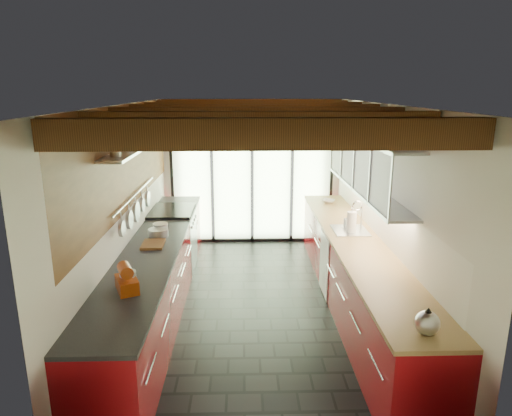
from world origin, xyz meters
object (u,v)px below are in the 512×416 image
object	(u,v)px
stand_mixer	(127,280)
kettle	(427,322)
bowl	(329,201)
soap_bottle	(348,221)
paper_towel	(352,222)

from	to	relation	value
stand_mixer	kettle	distance (m)	2.68
bowl	kettle	bearing A→B (deg)	-90.00
soap_bottle	paper_towel	bearing A→B (deg)	-90.00
paper_towel	bowl	distance (m)	1.65
soap_bottle	bowl	distance (m)	1.42
stand_mixer	bowl	distance (m)	4.21
paper_towel	soap_bottle	distance (m)	0.22
soap_bottle	bowl	bearing A→B (deg)	90.00
kettle	paper_towel	world-z (taller)	paper_towel
stand_mixer	kettle	xyz separation A→B (m)	(2.54, -0.85, -0.01)
kettle	paper_towel	size ratio (longest dim) A/B	0.71
kettle	soap_bottle	size ratio (longest dim) A/B	1.23
paper_towel	stand_mixer	bearing A→B (deg)	-145.94
soap_bottle	bowl	size ratio (longest dim) A/B	0.94
stand_mixer	soap_bottle	distance (m)	3.19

